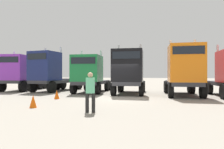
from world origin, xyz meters
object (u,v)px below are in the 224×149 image
object	(u,v)px
semi_truck_black	(129,72)
traffic_cone_mid	(57,95)
semi_truck_green	(89,74)
semi_truck_orange	(184,70)
traffic_cone_near	(33,101)
semi_truck_navy	(50,72)
visitor_with_camera	(90,89)
semi_truck_purple	(19,73)

from	to	relation	value
semi_truck_black	traffic_cone_mid	world-z (taller)	semi_truck_black
semi_truck_green	semi_truck_black	bearing A→B (deg)	75.23
semi_truck_black	semi_truck_orange	bearing A→B (deg)	82.05
semi_truck_orange	traffic_cone_near	distance (m)	11.05
semi_truck_black	traffic_cone_mid	xyz separation A→B (m)	(-4.00, -4.51, -1.60)
semi_truck_navy	visitor_with_camera	size ratio (longest dim) A/B	3.55
semi_truck_black	traffic_cone_near	bearing A→B (deg)	-28.19
semi_truck_purple	semi_truck_green	xyz separation A→B (m)	(7.90, 0.29, -0.15)
semi_truck_black	visitor_with_camera	world-z (taller)	semi_truck_black
semi_truck_black	traffic_cone_near	xyz separation A→B (m)	(-3.01, -8.04, -1.59)
semi_truck_navy	semi_truck_black	world-z (taller)	semi_truck_navy
semi_truck_orange	visitor_with_camera	size ratio (longest dim) A/B	3.60
semi_truck_orange	semi_truck_black	bearing A→B (deg)	-97.84
traffic_cone_near	semi_truck_navy	bearing A→B (deg)	121.31
semi_truck_navy	traffic_cone_mid	world-z (taller)	semi_truck_navy
semi_truck_purple	traffic_cone_near	distance (m)	12.04
semi_truck_navy	semi_truck_black	bearing A→B (deg)	89.07
semi_truck_navy	semi_truck_orange	size ratio (longest dim) A/B	0.99
semi_truck_purple	traffic_cone_near	xyz separation A→B (m)	(8.70, -8.17, -1.59)
semi_truck_navy	visitor_with_camera	distance (m)	12.19
visitor_with_camera	semi_truck_green	bearing A→B (deg)	-170.54
semi_truck_navy	traffic_cone_near	xyz separation A→B (m)	(5.15, -8.46, -1.66)
semi_truck_navy	traffic_cone_mid	distance (m)	6.67
semi_truck_black	semi_truck_orange	world-z (taller)	semi_truck_orange
semi_truck_purple	semi_truck_orange	distance (m)	16.11
semi_truck_green	semi_truck_black	size ratio (longest dim) A/B	1.05
semi_truck_black	visitor_with_camera	size ratio (longest dim) A/B	3.45
semi_truck_green	traffic_cone_mid	size ratio (longest dim) A/B	10.36
traffic_cone_mid	semi_truck_green	bearing A→B (deg)	87.81
semi_truck_orange	visitor_with_camera	world-z (taller)	semi_truck_orange
traffic_cone_mid	semi_truck_purple	bearing A→B (deg)	148.99
semi_truck_purple	semi_truck_black	bearing A→B (deg)	76.90
semi_truck_purple	semi_truck_navy	world-z (taller)	semi_truck_navy
semi_truck_navy	semi_truck_black	xyz separation A→B (m)	(8.16, -0.43, -0.08)
semi_truck_purple	visitor_with_camera	world-z (taller)	semi_truck_purple
semi_truck_black	semi_truck_green	bearing A→B (deg)	-103.85
semi_truck_purple	semi_truck_orange	bearing A→B (deg)	76.99
semi_truck_navy	traffic_cone_mid	xyz separation A→B (m)	(4.16, -4.93, -1.68)
semi_truck_orange	traffic_cone_near	bearing A→B (deg)	-50.29
traffic_cone_mid	semi_truck_black	bearing A→B (deg)	48.43
visitor_with_camera	traffic_cone_near	world-z (taller)	visitor_with_camera
visitor_with_camera	semi_truck_orange	bearing A→B (deg)	137.89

